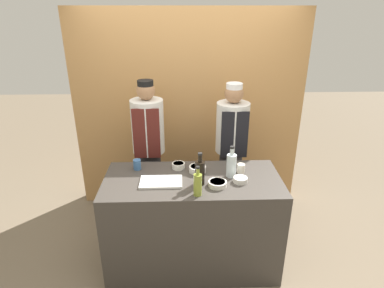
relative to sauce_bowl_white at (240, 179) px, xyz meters
name	(u,v)px	position (x,y,z in m)	size (l,w,h in m)	color
ground_plane	(192,260)	(-0.42, 0.07, -0.97)	(14.00, 14.00, 0.00)	#756651
cabinet_wall	(189,111)	(-0.42, 1.32, 0.23)	(2.75, 0.18, 2.40)	#B7844C
counter	(193,222)	(-0.42, 0.07, -0.50)	(1.61, 0.73, 0.95)	#3D3833
sauce_bowl_white	(240,179)	(0.00, 0.00, 0.00)	(0.13, 0.13, 0.05)	silver
sauce_bowl_red	(218,183)	(-0.21, -0.06, 0.00)	(0.16, 0.16, 0.05)	silver
sauce_bowl_brown	(178,165)	(-0.55, 0.29, 0.00)	(0.12, 0.12, 0.05)	silver
sauce_bowl_yellow	(198,169)	(-0.37, 0.21, 0.01)	(0.16, 0.16, 0.06)	silver
cutting_board	(161,182)	(-0.70, 0.01, -0.02)	(0.37, 0.22, 0.02)	white
bottle_clear	(231,165)	(-0.07, 0.11, 0.09)	(0.09, 0.09, 0.30)	silver
bottle_soy	(200,172)	(-0.36, -0.02, 0.09)	(0.08, 0.08, 0.30)	black
bottle_oil	(198,184)	(-0.39, -0.20, 0.08)	(0.07, 0.07, 0.26)	olive
cup_cream	(241,168)	(0.04, 0.18, 0.02)	(0.07, 0.07, 0.09)	silver
cup_blue	(137,165)	(-0.94, 0.28, 0.02)	(0.07, 0.07, 0.10)	#386093
chef_left	(149,151)	(-0.88, 0.76, -0.05)	(0.35, 0.35, 1.70)	#28282D
chef_right	(231,151)	(0.03, 0.76, -0.07)	(0.35, 0.35, 1.67)	#28282D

